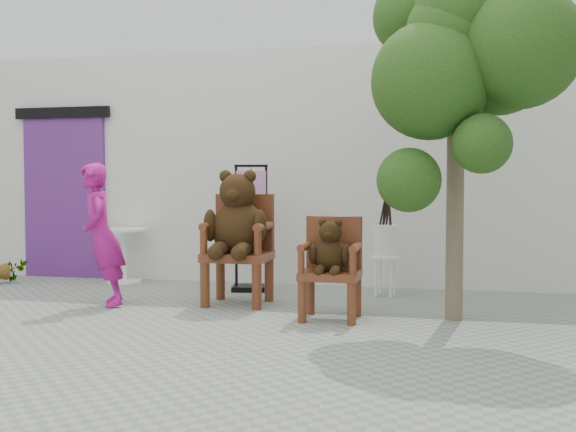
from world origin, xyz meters
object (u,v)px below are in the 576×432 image
object	(u,v)px
cafe_table	(124,249)
stool_bucket	(386,240)
display_stand	(251,242)
chair_big	(238,228)
person	(102,235)
tree	(472,49)
chair_small	(331,258)

from	to	relation	value
cafe_table	stool_bucket	distance (m)	3.41
cafe_table	stool_bucket	world-z (taller)	stool_bucket
cafe_table	display_stand	size ratio (longest dim) A/B	0.47
stool_bucket	chair_big	bearing A→B (deg)	-149.54
display_stand	stool_bucket	distance (m)	1.61
chair_big	display_stand	size ratio (longest dim) A/B	0.95
cafe_table	person	bearing A→B (deg)	-70.97
display_stand	tree	size ratio (longest dim) A/B	0.44
chair_small	stool_bucket	distance (m)	1.48
person	stool_bucket	bearing A→B (deg)	84.71
chair_small	tree	distance (m)	2.29
person	display_stand	world-z (taller)	display_stand
chair_big	chair_small	bearing A→B (deg)	-26.66
chair_big	person	world-z (taller)	person
stool_bucket	tree	distance (m)	2.51
stool_bucket	chair_small	bearing A→B (deg)	-105.60
chair_small	tree	xyz separation A→B (m)	(1.27, -0.05, 1.90)
chair_small	person	size ratio (longest dim) A/B	0.65
chair_small	tree	size ratio (longest dim) A/B	0.28
display_stand	chair_small	bearing A→B (deg)	-61.31
display_stand	tree	distance (m)	3.46
display_stand	cafe_table	bearing A→B (deg)	160.52
person	cafe_table	bearing A→B (deg)	168.84
person	tree	size ratio (longest dim) A/B	0.44
chair_small	display_stand	bearing A→B (deg)	129.80
chair_big	stool_bucket	size ratio (longest dim) A/B	0.99
display_stand	tree	xyz separation A→B (m)	(2.48, -1.50, 1.90)
chair_big	stool_bucket	xyz separation A→B (m)	(1.49, 0.88, -0.17)
chair_small	tree	bearing A→B (deg)	-2.19
chair_big	stool_bucket	world-z (taller)	stool_bucket
person	cafe_table	distance (m)	1.73
tree	chair_small	bearing A→B (deg)	177.81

